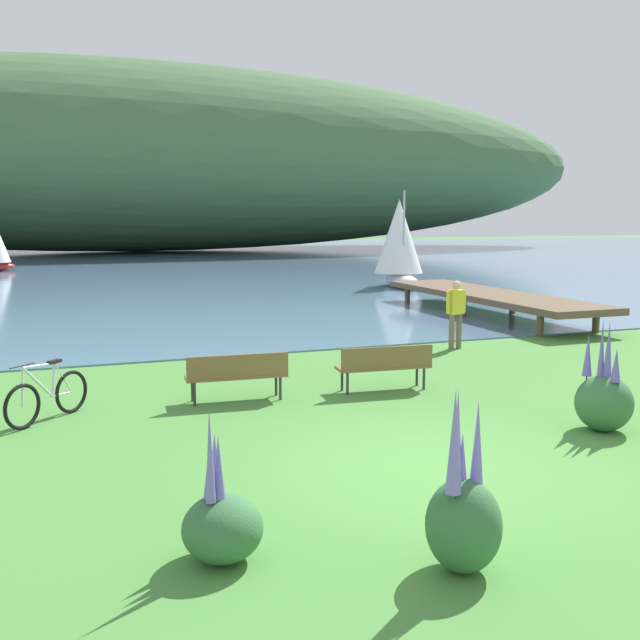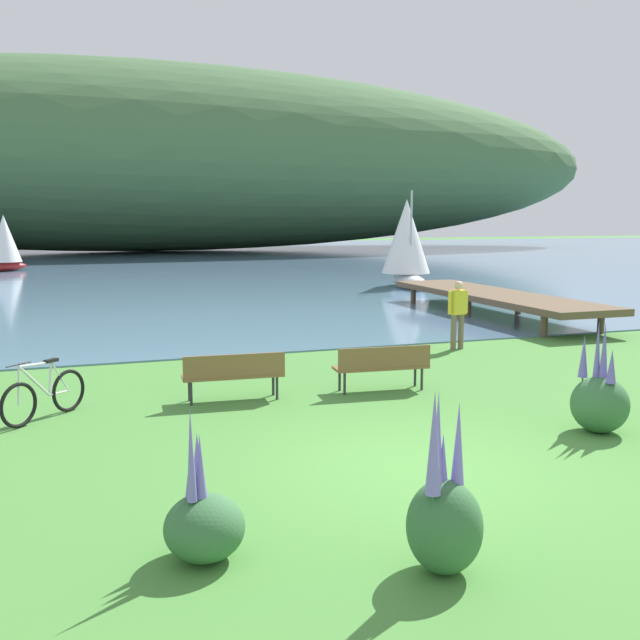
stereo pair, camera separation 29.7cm
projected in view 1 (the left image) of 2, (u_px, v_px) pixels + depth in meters
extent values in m
plane|color=#478438|center=(427.00, 467.00, 9.38)|extent=(200.00, 200.00, 0.00)
cube|color=#5B7F9E|center=(119.00, 261.00, 54.19)|extent=(180.00, 80.00, 0.04)
ellipsoid|color=#42663D|center=(140.00, 159.00, 68.71)|extent=(97.27, 28.00, 17.75)
cube|color=brown|center=(383.00, 367.00, 13.51)|extent=(1.83, 0.62, 0.05)
cube|color=brown|center=(387.00, 357.00, 13.28)|extent=(1.80, 0.18, 0.40)
cylinder|color=#2D2D33|center=(342.00, 379.00, 13.50)|extent=(0.05, 0.05, 0.45)
cylinder|color=#2D2D33|center=(417.00, 374.00, 13.90)|extent=(0.05, 0.05, 0.45)
cylinder|color=#2D2D33|center=(347.00, 383.00, 13.18)|extent=(0.05, 0.05, 0.45)
cylinder|color=#2D2D33|center=(424.00, 378.00, 13.58)|extent=(0.05, 0.05, 0.45)
cube|color=brown|center=(236.00, 376.00, 12.73)|extent=(1.83, 0.59, 0.05)
cube|color=brown|center=(238.00, 366.00, 12.50)|extent=(1.80, 0.15, 0.40)
cylinder|color=#2D2D33|center=(192.00, 389.00, 12.71)|extent=(0.05, 0.05, 0.45)
cylinder|color=#2D2D33|center=(276.00, 383.00, 13.14)|extent=(0.05, 0.05, 0.45)
cylinder|color=#2D2D33|center=(195.00, 393.00, 12.39)|extent=(0.05, 0.05, 0.45)
cylinder|color=#2D2D33|center=(280.00, 388.00, 12.82)|extent=(0.05, 0.05, 0.45)
torus|color=black|center=(22.00, 407.00, 11.00)|extent=(0.55, 0.56, 0.72)
torus|color=black|center=(71.00, 392.00, 11.94)|extent=(0.55, 0.56, 0.72)
cylinder|color=silver|center=(38.00, 383.00, 11.26)|extent=(0.45, 0.46, 0.61)
cylinder|color=silver|center=(39.00, 366.00, 11.26)|extent=(0.49, 0.50, 0.09)
cylinder|color=silver|center=(53.00, 380.00, 11.56)|extent=(0.12, 0.12, 0.54)
cylinder|color=silver|center=(62.00, 394.00, 11.75)|extent=(0.32, 0.33, 0.05)
cylinder|color=silver|center=(63.00, 378.00, 11.75)|extent=(0.28, 0.28, 0.56)
cylinder|color=silver|center=(22.00, 387.00, 10.98)|extent=(0.09, 0.09, 0.60)
cube|color=black|center=(54.00, 362.00, 11.55)|extent=(0.24, 0.24, 0.05)
cylinder|color=black|center=(22.00, 365.00, 10.95)|extent=(0.35, 0.36, 0.02)
cylinder|color=#72604C|center=(452.00, 332.00, 17.75)|extent=(0.14, 0.14, 0.88)
cylinder|color=#72604C|center=(459.00, 331.00, 17.87)|extent=(0.14, 0.14, 0.88)
cube|color=yellow|center=(456.00, 302.00, 17.70)|extent=(0.41, 0.29, 0.60)
sphere|color=beige|center=(457.00, 285.00, 17.64)|extent=(0.22, 0.22, 0.22)
cylinder|color=yellow|center=(448.00, 303.00, 17.57)|extent=(0.09, 0.09, 0.56)
cylinder|color=yellow|center=(464.00, 301.00, 17.84)|extent=(0.09, 0.09, 0.56)
ellipsoid|color=#386B3D|center=(604.00, 403.00, 10.93)|extent=(0.86, 0.86, 0.86)
cylinder|color=#386B3D|center=(607.00, 383.00, 10.88)|extent=(0.02, 0.02, 0.12)
cone|color=#6B5BB7|center=(608.00, 350.00, 10.81)|extent=(0.14, 0.14, 0.88)
cylinder|color=#386B3D|center=(600.00, 382.00, 10.94)|extent=(0.02, 0.02, 0.12)
cone|color=#6B5BB7|center=(602.00, 349.00, 10.86)|extent=(0.11, 0.11, 0.91)
cylinder|color=#386B3D|center=(586.00, 380.00, 11.10)|extent=(0.02, 0.02, 0.12)
cone|color=#6B5BB7|center=(588.00, 355.00, 11.04)|extent=(0.15, 0.15, 0.65)
cylinder|color=#386B3D|center=(615.00, 386.00, 10.69)|extent=(0.02, 0.02, 0.12)
cone|color=#6B5BB7|center=(616.00, 365.00, 10.64)|extent=(0.15, 0.15, 0.51)
ellipsoid|color=#386B3D|center=(223.00, 528.00, 6.77)|extent=(0.78, 0.78, 0.64)
cylinder|color=#386B3D|center=(219.00, 504.00, 6.71)|extent=(0.02, 0.02, 0.12)
cone|color=#7A6BC6|center=(219.00, 467.00, 6.66)|extent=(0.12, 0.12, 0.62)
cylinder|color=#386B3D|center=(216.00, 495.00, 6.92)|extent=(0.02, 0.02, 0.12)
cone|color=#7A6BC6|center=(215.00, 462.00, 6.88)|extent=(0.14, 0.14, 0.56)
cylinder|color=#386B3D|center=(211.00, 508.00, 6.62)|extent=(0.02, 0.02, 0.12)
cone|color=#7A6BC6|center=(210.00, 456.00, 6.55)|extent=(0.10, 0.10, 0.90)
cylinder|color=#386B3D|center=(210.00, 504.00, 6.72)|extent=(0.02, 0.02, 0.12)
cone|color=#7A6BC6|center=(209.00, 475.00, 6.68)|extent=(0.12, 0.12, 0.45)
ellipsoid|color=#386B3D|center=(463.00, 525.00, 6.56)|extent=(0.70, 0.70, 0.88)
cylinder|color=#386B3D|center=(456.00, 491.00, 6.52)|extent=(0.02, 0.02, 0.12)
cone|color=#8470D1|center=(457.00, 438.00, 6.45)|extent=(0.11, 0.11, 0.90)
cylinder|color=#386B3D|center=(461.00, 490.00, 6.55)|extent=(0.02, 0.02, 0.12)
cone|color=#8470D1|center=(462.00, 458.00, 6.51)|extent=(0.11, 0.11, 0.49)
cylinder|color=#386B3D|center=(453.00, 500.00, 6.33)|extent=(0.02, 0.02, 0.12)
cone|color=#8470D1|center=(454.00, 442.00, 6.26)|extent=(0.14, 0.14, 0.94)
cylinder|color=#386B3D|center=(455.00, 493.00, 6.50)|extent=(0.02, 0.02, 0.12)
cone|color=#8470D1|center=(456.00, 459.00, 6.45)|extent=(0.14, 0.14, 0.51)
cylinder|color=#386B3D|center=(476.00, 490.00, 6.56)|extent=(0.02, 0.02, 0.12)
cone|color=#8470D1|center=(477.00, 443.00, 6.49)|extent=(0.12, 0.12, 0.78)
ellipsoid|color=white|center=(401.00, 280.00, 33.15)|extent=(1.52, 3.89, 0.66)
cylinder|color=#B2B2B2|center=(404.00, 232.00, 32.55)|extent=(0.09, 0.09, 3.79)
cone|color=white|center=(399.00, 236.00, 33.20)|extent=(2.50, 2.50, 3.41)
cube|color=brown|center=(489.00, 295.00, 23.73)|extent=(2.40, 10.00, 0.20)
cylinder|color=brown|center=(540.00, 325.00, 19.75)|extent=(0.20, 0.20, 0.60)
cylinder|color=brown|center=(596.00, 322.00, 20.40)|extent=(0.20, 0.20, 0.60)
cylinder|color=brown|center=(463.00, 308.00, 23.46)|extent=(0.20, 0.20, 0.60)
cylinder|color=brown|center=(513.00, 306.00, 24.12)|extent=(0.20, 0.20, 0.60)
cylinder|color=brown|center=(407.00, 296.00, 27.18)|extent=(0.20, 0.20, 0.60)
cylinder|color=brown|center=(451.00, 294.00, 27.83)|extent=(0.20, 0.20, 0.60)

